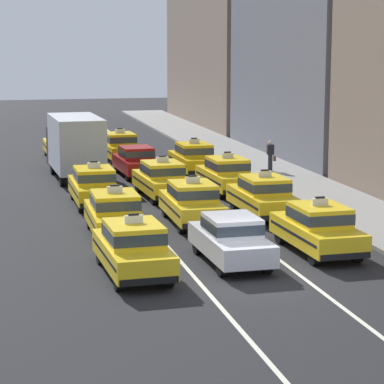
% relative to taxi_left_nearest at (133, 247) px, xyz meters
% --- Properties ---
extents(ground_plane, '(160.00, 160.00, 0.00)m').
position_rel_taxi_left_nearest_xyz_m(ground_plane, '(3.37, -1.54, -0.88)').
color(ground_plane, '#232326').
extents(lane_stripe_left_center, '(0.14, 80.00, 0.01)m').
position_rel_taxi_left_nearest_xyz_m(lane_stripe_left_center, '(1.77, 18.46, -0.87)').
color(lane_stripe_left_center, silver).
rests_on(lane_stripe_left_center, ground).
extents(lane_stripe_center_right, '(0.14, 80.00, 0.01)m').
position_rel_taxi_left_nearest_xyz_m(lane_stripe_center_right, '(4.97, 18.46, -0.87)').
color(lane_stripe_center_right, silver).
rests_on(lane_stripe_center_right, ground).
extents(sidewalk_curb, '(4.00, 90.00, 0.15)m').
position_rel_taxi_left_nearest_xyz_m(sidewalk_curb, '(10.57, 13.46, -0.80)').
color(sidewalk_curb, gray).
rests_on(sidewalk_curb, ground).
extents(taxi_left_nearest, '(1.98, 4.62, 1.96)m').
position_rel_taxi_left_nearest_xyz_m(taxi_left_nearest, '(0.00, 0.00, 0.00)').
color(taxi_left_nearest, black).
rests_on(taxi_left_nearest, ground).
extents(taxi_left_second, '(1.87, 4.58, 1.96)m').
position_rel_taxi_left_nearest_xyz_m(taxi_left_second, '(0.20, 5.28, 0.00)').
color(taxi_left_second, black).
rests_on(taxi_left_second, ground).
extents(taxi_left_third, '(1.85, 4.57, 1.96)m').
position_rel_taxi_left_nearest_xyz_m(taxi_left_third, '(0.19, 11.50, 0.00)').
color(taxi_left_third, black).
rests_on(taxi_left_third, ground).
extents(box_truck_left_fourth, '(2.51, 7.04, 3.27)m').
position_rel_taxi_left_nearest_xyz_m(box_truck_left_fourth, '(0.09, 19.10, 0.90)').
color(box_truck_left_fourth, black).
rests_on(box_truck_left_fourth, ground).
extents(taxi_left_fifth, '(1.92, 4.60, 1.96)m').
position_rel_taxi_left_nearest_xyz_m(taxi_left_fifth, '(0.03, 26.68, 0.00)').
color(taxi_left_fifth, black).
rests_on(taxi_left_fifth, ground).
extents(sedan_center_nearest, '(1.86, 4.34, 1.58)m').
position_rel_taxi_left_nearest_xyz_m(sedan_center_nearest, '(3.30, 0.67, -0.03)').
color(sedan_center_nearest, black).
rests_on(sedan_center_nearest, ground).
extents(taxi_center_second, '(1.87, 4.58, 1.96)m').
position_rel_taxi_left_nearest_xyz_m(taxi_center_second, '(3.44, 6.74, 0.00)').
color(taxi_center_second, black).
rests_on(taxi_center_second, ground).
extents(taxi_center_third, '(2.03, 4.64, 1.96)m').
position_rel_taxi_left_nearest_xyz_m(taxi_center_third, '(3.41, 12.53, 0.00)').
color(taxi_center_third, black).
rests_on(taxi_center_third, ground).
extents(sedan_center_fourth, '(1.97, 4.38, 1.58)m').
position_rel_taxi_left_nearest_xyz_m(sedan_center_fourth, '(3.30, 18.91, -0.03)').
color(sedan_center_fourth, black).
rests_on(sedan_center_fourth, ground).
extents(taxi_center_fifth, '(2.02, 4.64, 1.96)m').
position_rel_taxi_left_nearest_xyz_m(taxi_center_fifth, '(3.35, 24.94, 0.00)').
color(taxi_center_fifth, black).
rests_on(taxi_center_fifth, ground).
extents(taxi_right_nearest, '(1.94, 4.61, 1.96)m').
position_rel_taxi_left_nearest_xyz_m(taxi_right_nearest, '(6.53, 1.33, 0.00)').
color(taxi_right_nearest, black).
rests_on(taxi_right_nearest, ground).
extents(taxi_right_second, '(1.88, 4.58, 1.96)m').
position_rel_taxi_left_nearest_xyz_m(taxi_right_second, '(6.60, 7.47, 0.00)').
color(taxi_right_second, black).
rests_on(taxi_right_second, ground).
extents(taxi_right_third, '(1.95, 4.61, 1.96)m').
position_rel_taxi_left_nearest_xyz_m(taxi_right_third, '(6.64, 13.17, 0.00)').
color(taxi_right_third, black).
rests_on(taxi_right_third, ground).
extents(taxi_right_fourth, '(1.91, 4.59, 1.96)m').
position_rel_taxi_left_nearest_xyz_m(taxi_right_fourth, '(6.44, 19.03, 0.00)').
color(taxi_right_fourth, black).
rests_on(taxi_right_fourth, ground).
extents(pedestrian_near_crosswalk, '(0.47, 0.24, 1.64)m').
position_rel_taxi_left_nearest_xyz_m(pedestrian_near_crosswalk, '(10.47, 18.12, 0.09)').
color(pedestrian_near_crosswalk, '#23232D').
rests_on(pedestrian_near_crosswalk, sidewalk_curb).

